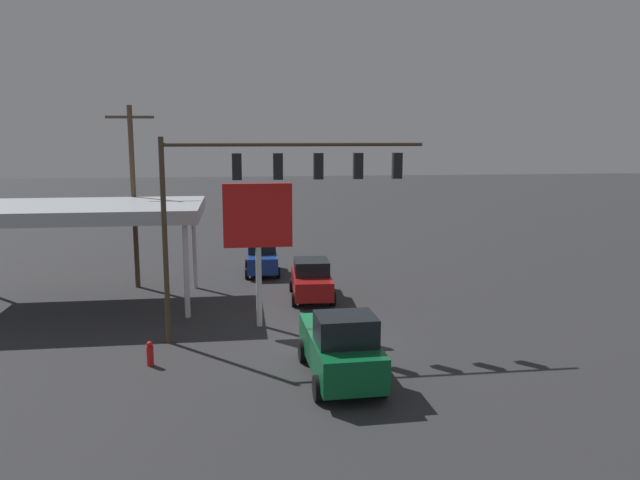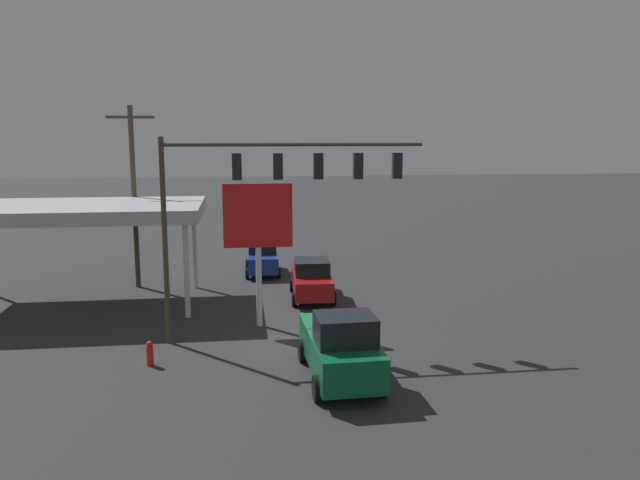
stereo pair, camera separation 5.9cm
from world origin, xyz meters
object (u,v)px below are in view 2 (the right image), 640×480
object	(u,v)px
utility_pole	(134,193)
sedan_waiting	(312,279)
pickup_parked	(341,347)
traffic_signal_assembly	(274,183)
fire_hydrant	(150,353)
price_sign	(258,222)
hatchback_crossing	(262,257)

from	to	relation	value
utility_pole	sedan_waiting	bearing A→B (deg)	158.42
utility_pole	pickup_parked	xyz separation A→B (m)	(-8.54, 13.93, -3.89)
traffic_signal_assembly	fire_hydrant	xyz separation A→B (m)	(4.51, 2.42, -5.70)
utility_pole	price_sign	bearing A→B (deg)	128.49
price_sign	pickup_parked	distance (m)	7.47
utility_pole	pickup_parked	bearing A→B (deg)	121.52
sedan_waiting	fire_hydrant	size ratio (longest dim) A/B	5.09
hatchback_crossing	utility_pole	bearing A→B (deg)	-69.00
utility_pole	pickup_parked	world-z (taller)	utility_pole
hatchback_crossing	pickup_parked	distance (m)	16.44
traffic_signal_assembly	utility_pole	xyz separation A→B (m)	(6.68, -9.38, -1.14)
utility_pole	pickup_parked	distance (m)	16.79
sedan_waiting	pickup_parked	distance (m)	10.44
fire_hydrant	pickup_parked	bearing A→B (deg)	161.59
utility_pole	fire_hydrant	size ratio (longest dim) A/B	10.73
price_sign	sedan_waiting	size ratio (longest dim) A/B	1.34
traffic_signal_assembly	price_sign	distance (m)	2.47
sedan_waiting	fire_hydrant	bearing A→B (deg)	-35.98
pickup_parked	hatchback_crossing	bearing A→B (deg)	-175.20
traffic_signal_assembly	pickup_parked	distance (m)	7.03
traffic_signal_assembly	pickup_parked	size ratio (longest dim) A/B	1.90
price_sign	fire_hydrant	bearing A→B (deg)	46.17
fire_hydrant	sedan_waiting	bearing A→B (deg)	-128.74
price_sign	hatchback_crossing	distance (m)	10.69
utility_pole	hatchback_crossing	size ratio (longest dim) A/B	2.46
sedan_waiting	price_sign	bearing A→B (deg)	-30.17
price_sign	hatchback_crossing	size ratio (longest dim) A/B	1.57
traffic_signal_assembly	price_sign	size ratio (longest dim) A/B	1.67
price_sign	sedan_waiting	xyz separation A→B (m)	(-2.72, -4.20, -3.47)
utility_pole	fire_hydrant	distance (m)	12.84
sedan_waiting	pickup_parked	world-z (taller)	pickup_parked
price_sign	pickup_parked	world-z (taller)	price_sign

